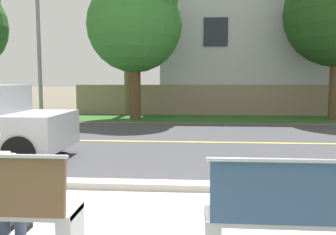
{
  "coord_description": "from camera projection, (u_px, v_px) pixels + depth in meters",
  "views": [
    {
      "loc": [
        0.5,
        -2.99,
        1.66
      ],
      "look_at": [
        0.03,
        3.22,
        1.0
      ],
      "focal_mm": 38.95,
      "sensor_mm": 36.0,
      "label": 1
    }
  ],
  "objects": [
    {
      "name": "far_verge_grass",
      "position": [
        184.0,
        118.0,
        15.41
      ],
      "size": [
        48.0,
        2.8,
        0.02
      ],
      "primitive_type": "cube",
      "color": "#2D6026",
      "rests_on": "ground_plane"
    },
    {
      "name": "ground_plane",
      "position": [
        179.0,
        134.0,
        11.11
      ],
      "size": [
        140.0,
        140.0,
        0.0
      ],
      "primitive_type": "plane",
      "color": "#665B4C"
    },
    {
      "name": "house_across_street",
      "position": [
        252.0,
        39.0,
        19.64
      ],
      "size": [
        10.08,
        6.91,
        7.51
      ],
      "color": "#B7BCC1",
      "rests_on": "ground_plane"
    },
    {
      "name": "curb_edge",
      "position": [
        162.0,
        186.0,
        5.5
      ],
      "size": [
        44.0,
        0.3,
        0.11
      ],
      "primitive_type": "cube",
      "color": "#ADA89E",
      "rests_on": "ground_plane"
    },
    {
      "name": "street_asphalt",
      "position": [
        176.0,
        142.0,
        9.62
      ],
      "size": [
        52.0,
        8.0,
        0.01
      ],
      "primitive_type": "cube",
      "color": "#424247",
      "rests_on": "ground_plane"
    },
    {
      "name": "shade_tree_left",
      "position": [
        137.0,
        17.0,
        14.63
      ],
      "size": [
        3.85,
        3.85,
        6.35
      ],
      "color": "brown",
      "rests_on": "ground_plane"
    },
    {
      "name": "bench_right",
      "position": [
        306.0,
        218.0,
        3.17
      ],
      "size": [
        1.75,
        0.48,
        1.01
      ],
      "color": "#9EA0A8",
      "rests_on": "ground_plane"
    },
    {
      "name": "streetlamp",
      "position": [
        40.0,
        19.0,
        15.23
      ],
      "size": [
        0.24,
        2.1,
        7.31
      ],
      "color": "gray",
      "rests_on": "ground_plane"
    },
    {
      "name": "garden_wall",
      "position": [
        214.0,
        100.0,
        16.95
      ],
      "size": [
        13.0,
        0.36,
        1.4
      ],
      "primitive_type": "cube",
      "color": "gray",
      "rests_on": "ground_plane"
    },
    {
      "name": "road_centre_line",
      "position": [
        176.0,
        142.0,
        9.62
      ],
      "size": [
        48.0,
        0.14,
        0.01
      ],
      "primitive_type": "cube",
      "color": "#E0CC4C",
      "rests_on": "ground_plane"
    }
  ]
}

